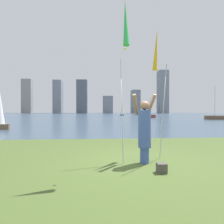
{
  "coord_description": "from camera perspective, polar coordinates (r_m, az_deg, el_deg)",
  "views": [
    {
      "loc": [
        -1.14,
        -5.63,
        1.53
      ],
      "look_at": [
        0.62,
        17.4,
        1.33
      ],
      "focal_mm": 30.93,
      "sensor_mm": 36.0,
      "label": 1
    }
  ],
  "objects": [
    {
      "name": "kite_flag_left",
      "position": [
        5.51,
        3.98,
        23.92
      ],
      "size": [
        0.16,
        1.28,
        4.48
      ],
      "color": "#B2B2B7",
      "rests_on": "ground"
    },
    {
      "name": "sailboat_0",
      "position": [
        40.97,
        11.15,
        -1.14
      ],
      "size": [
        1.67,
        3.09,
        4.28
      ],
      "color": "maroon",
      "rests_on": "ground"
    },
    {
      "name": "person",
      "position": [
        5.68,
        9.58,
        -4.98
      ],
      "size": [
        0.74,
        0.54,
        2.01
      ],
      "rotation": [
        0.0,
        0.0,
        -0.04
      ],
      "color": "#3F59A5",
      "rests_on": "ground"
    },
    {
      "name": "skyline_tower_2",
      "position": [
        101.34,
        -8.84,
        4.45
      ],
      "size": [
        5.3,
        7.03,
        17.02
      ],
      "color": "#565B66",
      "rests_on": "ground"
    },
    {
      "name": "bag",
      "position": [
        5.06,
        14.46,
        -15.74
      ],
      "size": [
        0.23,
        0.21,
        0.23
      ],
      "color": "#4C4742",
      "rests_on": "ground"
    },
    {
      "name": "ground",
      "position": [
        56.62,
        -3.22,
        -1.1
      ],
      "size": [
        120.0,
        138.0,
        0.12
      ],
      "color": "#475B28"
    },
    {
      "name": "sailboat_1",
      "position": [
        56.19,
        3.1,
        0.51
      ],
      "size": [
        1.44,
        2.35,
        4.51
      ],
      "color": "#2D6084",
      "rests_on": "ground"
    },
    {
      "name": "skyline_tower_1",
      "position": [
        105.71,
        -15.66,
        4.31
      ],
      "size": [
        4.27,
        7.06,
        17.17
      ],
      "color": "gray",
      "rests_on": "ground"
    },
    {
      "name": "skyline_tower_0",
      "position": [
        109.25,
        -23.8,
        4.28
      ],
      "size": [
        4.91,
        3.85,
        17.6
      ],
      "color": "gray",
      "rests_on": "ground"
    },
    {
      "name": "sailboat_6",
      "position": [
        36.44,
        28.11,
        -1.34
      ],
      "size": [
        3.24,
        1.84,
        5.49
      ],
      "color": "brown",
      "rests_on": "ground"
    },
    {
      "name": "skyline_tower_3",
      "position": [
        99.85,
        -1.27,
        2.18
      ],
      "size": [
        5.02,
        5.2,
        8.88
      ],
      "color": "gray",
      "rests_on": "ground"
    },
    {
      "name": "kite_flag_right",
      "position": [
        6.99,
        12.94,
        16.68
      ],
      "size": [
        0.16,
        1.25,
        4.23
      ],
      "color": "#B2B2B7",
      "rests_on": "ground"
    },
    {
      "name": "skyline_tower_4",
      "position": [
        106.87,
        6.94,
        3.05
      ],
      "size": [
        4.35,
        6.41,
        12.56
      ],
      "color": "gray",
      "rests_on": "ground"
    },
    {
      "name": "skyline_tower_5",
      "position": [
        107.19,
        14.77,
        5.75
      ],
      "size": [
        4.93,
        5.76,
        22.7
      ],
      "color": "gray",
      "rests_on": "ground"
    }
  ]
}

